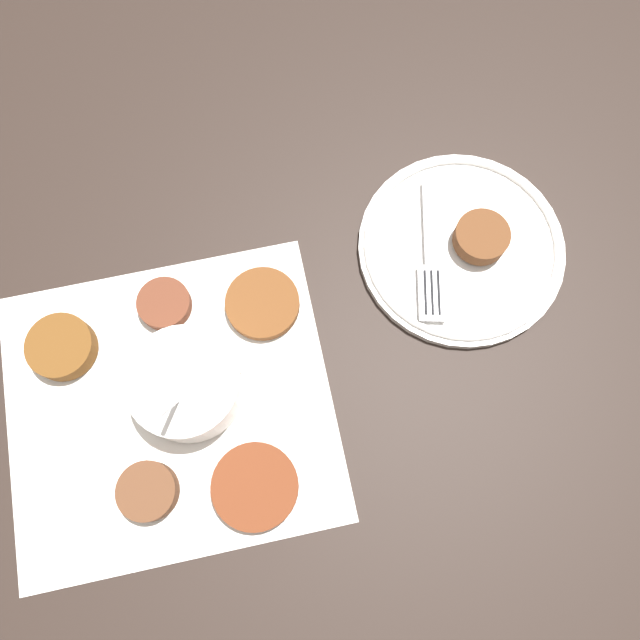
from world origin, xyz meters
The scene contains 11 objects.
ground_plane centered at (0.00, 0.00, 0.00)m, with size 4.00×4.00×0.00m, color black.
napkin centered at (0.01, 0.01, 0.00)m, with size 0.34×0.31×0.00m.
sauce_bowl centered at (0.04, 0.02, 0.03)m, with size 0.12×0.11×0.10m.
fritter_0 centered at (-0.09, 0.09, 0.01)m, with size 0.07×0.07×0.02m.
fritter_1 centered at (0.03, 0.12, 0.01)m, with size 0.06×0.06×0.02m.
fritter_2 centered at (0.09, -0.09, 0.01)m, with size 0.09×0.09×0.01m.
fritter_3 centered at (0.13, 0.10, 0.01)m, with size 0.08×0.08×0.01m.
fritter_4 centered at (-0.02, -0.07, 0.01)m, with size 0.06×0.06×0.02m.
serving_plate centered at (0.36, 0.11, 0.01)m, with size 0.23×0.23×0.02m.
fritter_on_plate centered at (0.38, 0.11, 0.03)m, with size 0.06×0.06×0.02m.
fork centered at (0.32, 0.10, 0.02)m, with size 0.06×0.17×0.00m.
Camera 1 is at (0.15, -0.12, 0.66)m, focal length 35.00 mm.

